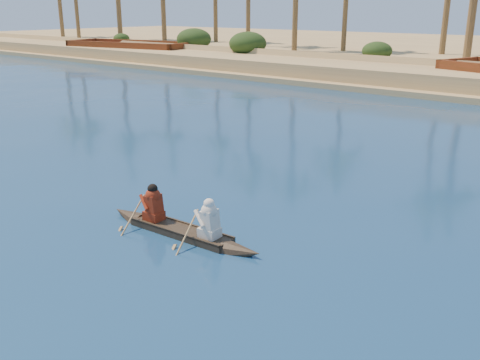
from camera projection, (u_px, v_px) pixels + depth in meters
The scene contains 4 objects.
ground at pixel (53, 179), 16.63m from camera, with size 160.00×160.00×0.00m, color navy.
shrub_cluster at pixel (434, 63), 39.33m from camera, with size 100.00×6.00×2.40m, color #1D3513, non-canonical shape.
canoe at pixel (181, 225), 12.47m from camera, with size 4.51×0.87×1.24m.
barge_left at pixel (130, 52), 53.96m from camera, with size 13.73×6.81×2.19m.
Camera 1 is at (14.60, -8.47, 5.08)m, focal length 40.00 mm.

